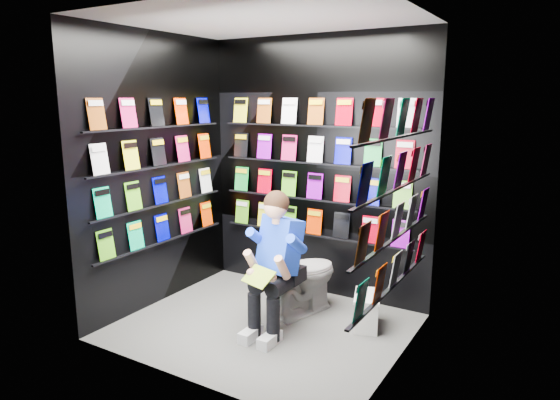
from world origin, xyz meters
The scene contains 14 objects.
floor centered at (0.00, 0.00, 0.00)m, with size 2.40×2.40×0.00m, color #5C5C5A.
ceiling centered at (0.00, 0.00, 2.60)m, with size 2.40×2.40×0.00m, color white.
wall_back centered at (0.00, 1.00, 1.30)m, with size 2.40×0.04×2.60m, color black.
wall_front centered at (0.00, -1.00, 1.30)m, with size 2.40×0.04×2.60m, color black.
wall_left centered at (-1.20, 0.00, 1.30)m, with size 0.04×2.00×2.60m, color black.
wall_right centered at (1.20, 0.00, 1.30)m, with size 0.04×2.00×2.60m, color black.
comics_back centered at (0.00, 0.97, 1.31)m, with size 2.10×0.06×1.37m, color #C00017, non-canonical shape.
comics_left centered at (-1.17, 0.00, 1.31)m, with size 0.06×1.70×1.37m, color #C00017, non-canonical shape.
comics_right centered at (1.17, 0.00, 1.31)m, with size 0.06×1.70×1.37m, color #C00017, non-canonical shape.
toilet centered at (0.13, 0.46, 0.37)m, with size 0.42×0.75×0.73m, color white.
longbox centered at (0.78, 0.47, 0.14)m, with size 0.20×0.36×0.27m, color white.
longbox_lid centered at (0.78, 0.47, 0.29)m, with size 0.22×0.38×0.03m, color white.
reader centered at (0.13, 0.08, 0.75)m, with size 0.48×0.71×1.30m, color blue, non-canonical shape.
held_comic centered at (0.13, -0.27, 0.58)m, with size 0.27×0.01×0.19m, color green.
Camera 1 is at (2.24, -3.45, 1.99)m, focal length 32.00 mm.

